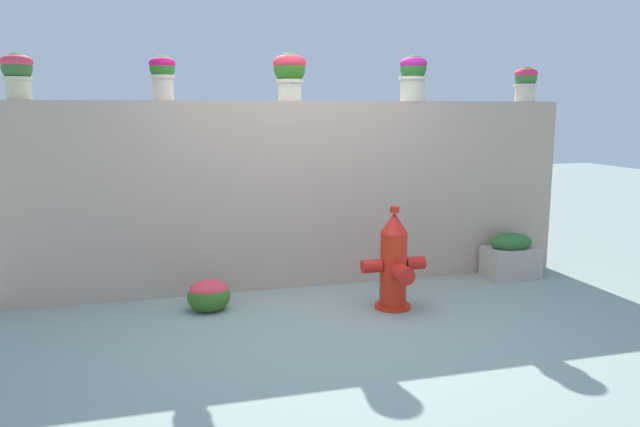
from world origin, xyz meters
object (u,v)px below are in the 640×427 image
(potted_plant_3, at_px, (413,74))
(flower_bush_left, at_px, (209,294))
(potted_plant_1, at_px, (162,73))
(fire_hydrant, at_px, (394,263))
(potted_plant_0, at_px, (17,72))
(potted_plant_2, at_px, (290,71))
(planter_box, at_px, (511,256))
(potted_plant_4, at_px, (526,81))

(potted_plant_3, xyz_separation_m, flower_bush_left, (-2.07, -0.57, -1.87))
(potted_plant_1, relative_size, fire_hydrant, 0.44)
(potted_plant_0, xyz_separation_m, potted_plant_1, (1.17, -0.03, 0.00))
(potted_plant_2, distance_m, planter_box, 2.87)
(potted_plant_1, relative_size, flower_bush_left, 1.07)
(potted_plant_2, relative_size, planter_box, 0.85)
(potted_plant_1, distance_m, potted_plant_2, 1.15)
(potted_plant_4, xyz_separation_m, planter_box, (-0.27, -0.31, -1.75))
(potted_plant_0, height_order, potted_plant_4, potted_plant_0)
(potted_plant_0, bearing_deg, potted_plant_4, -0.68)
(potted_plant_2, height_order, potted_plant_4, potted_plant_2)
(potted_plant_0, height_order, potted_plant_1, same)
(potted_plant_3, xyz_separation_m, potted_plant_4, (1.26, 0.00, -0.05))
(potted_plant_4, xyz_separation_m, flower_bush_left, (-3.33, -0.57, -1.82))
(potted_plant_2, bearing_deg, potted_plant_4, -1.30)
(potted_plant_2, distance_m, fire_hydrant, 2.03)
(potted_plant_3, bearing_deg, potted_plant_2, 177.31)
(potted_plant_1, bearing_deg, planter_box, -5.83)
(potted_plant_0, bearing_deg, planter_box, -4.69)
(potted_plant_4, bearing_deg, planter_box, -131.14)
(potted_plant_1, bearing_deg, potted_plant_4, -0.44)
(potted_plant_1, xyz_separation_m, fire_hydrant, (1.81, -0.97, -1.60))
(potted_plant_4, height_order, flower_bush_left, potted_plant_4)
(potted_plant_3, distance_m, fire_hydrant, 1.95)
(potted_plant_0, bearing_deg, potted_plant_2, -0.01)
(potted_plant_3, relative_size, fire_hydrant, 0.50)
(potted_plant_1, distance_m, potted_plant_3, 2.36)
(potted_plant_1, height_order, potted_plant_4, potted_plant_1)
(potted_plant_4, relative_size, flower_bush_left, 0.98)
(potted_plant_1, relative_size, potted_plant_3, 0.88)
(potted_plant_1, xyz_separation_m, planter_box, (3.34, -0.34, -1.78))
(potted_plant_2, bearing_deg, potted_plant_1, -178.57)
(potted_plant_2, height_order, flower_bush_left, potted_plant_2)
(fire_hydrant, distance_m, planter_box, 1.66)
(potted_plant_2, distance_m, flower_bush_left, 2.17)
(potted_plant_0, bearing_deg, flower_bush_left, -23.31)
(flower_bush_left, bearing_deg, potted_plant_3, 15.35)
(potted_plant_4, relative_size, planter_box, 0.68)
(potted_plant_1, height_order, fire_hydrant, potted_plant_1)
(potted_plant_0, xyz_separation_m, flower_bush_left, (1.45, -0.63, -1.85))
(fire_hydrant, bearing_deg, potted_plant_4, 27.48)
(fire_hydrant, bearing_deg, planter_box, 22.22)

